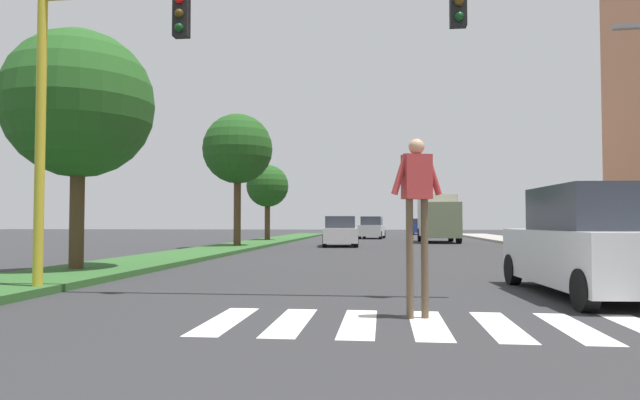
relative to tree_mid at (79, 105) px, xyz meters
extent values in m
plane|color=#2D2D30|center=(8.34, 15.86, -4.35)|extent=(140.00, 140.00, 0.00)
cube|color=silver|center=(5.64, -6.20, -4.34)|extent=(0.45, 2.20, 0.01)
cube|color=silver|center=(6.54, -6.20, -4.34)|extent=(0.45, 2.20, 0.01)
cube|color=silver|center=(7.44, -6.20, -4.34)|extent=(0.45, 2.20, 0.01)
cube|color=silver|center=(8.34, -6.20, -4.34)|extent=(0.45, 2.20, 0.01)
cube|color=silver|center=(9.24, -6.20, -4.34)|extent=(0.45, 2.20, 0.01)
cube|color=silver|center=(10.14, -6.20, -4.34)|extent=(0.45, 2.20, 0.01)
cube|color=#2D5B28|center=(0.31, 13.86, -4.27)|extent=(2.80, 64.00, 0.15)
cylinder|color=#4C3823|center=(0.00, 0.00, -2.66)|extent=(0.36, 0.36, 3.08)
sphere|color=#23561E|center=(0.00, 0.00, 0.02)|extent=(3.80, 3.80, 3.80)
cylinder|color=#4C3823|center=(0.44, 14.30, -2.28)|extent=(0.36, 0.36, 3.83)
sphere|color=#1E4C19|center=(0.44, 14.30, 0.69)|extent=(3.53, 3.53, 3.53)
cylinder|color=#4C3823|center=(0.05, 23.71, -2.82)|extent=(0.36, 0.36, 2.76)
sphere|color=#1E4C19|center=(0.05, 23.71, -0.59)|extent=(2.82, 2.82, 2.82)
cube|color=#9E9991|center=(16.51, 13.86, -4.27)|extent=(3.00, 64.00, 0.15)
cylinder|color=gold|center=(1.41, -3.81, -1.20)|extent=(0.18, 0.18, 6.00)
cube|color=black|center=(4.12, -3.81, 0.75)|extent=(0.28, 0.20, 0.80)
sphere|color=#4C380F|center=(4.12, -3.93, 0.75)|extent=(0.16, 0.16, 0.16)
sphere|color=#0F3F19|center=(4.12, -3.93, 0.49)|extent=(0.16, 0.16, 0.16)
cube|color=black|center=(9.07, -3.81, 0.75)|extent=(0.28, 0.20, 0.80)
sphere|color=#4C380F|center=(9.07, -3.93, 0.75)|extent=(0.16, 0.16, 0.16)
sphere|color=#0F3F19|center=(9.07, -3.93, 0.49)|extent=(0.16, 0.16, 0.16)
cube|color=gray|center=(15.51, 5.11, 3.20)|extent=(0.90, 0.24, 0.16)
cylinder|color=brown|center=(8.34, -5.69, -3.52)|extent=(0.13, 0.13, 1.65)
cylinder|color=brown|center=(8.13, -5.76, -3.52)|extent=(0.13, 0.13, 1.65)
cube|color=#B23333|center=(8.23, -5.73, -2.39)|extent=(0.44, 0.35, 0.62)
cylinder|color=#B23333|center=(8.46, -5.65, -2.36)|extent=(0.28, 0.17, 0.58)
cylinder|color=#B23333|center=(8.01, -5.80, -2.36)|extent=(0.28, 0.17, 0.58)
sphere|color=tan|center=(8.23, -5.73, -1.97)|extent=(0.28, 0.28, 0.22)
cube|color=silver|center=(11.49, -2.97, -3.65)|extent=(2.17, 4.71, 0.96)
cube|color=#2D333D|center=(11.50, -3.20, -2.77)|extent=(1.82, 2.63, 0.79)
cylinder|color=black|center=(10.51, -1.18, -4.03)|extent=(0.26, 0.65, 0.64)
cylinder|color=black|center=(12.25, -1.08, -4.03)|extent=(0.26, 0.65, 0.64)
cylinder|color=black|center=(10.73, -4.87, -4.03)|extent=(0.26, 0.65, 0.64)
cube|color=silver|center=(5.38, 17.35, -3.74)|extent=(2.20, 4.25, 0.78)
cube|color=#2D333D|center=(5.40, 17.15, -3.03)|extent=(1.76, 1.99, 0.64)
cylinder|color=black|center=(4.40, 18.86, -4.03)|extent=(0.28, 0.66, 0.64)
cylinder|color=black|center=(6.03, 19.02, -4.03)|extent=(0.28, 0.66, 0.64)
cylinder|color=black|center=(4.73, 15.68, -4.03)|extent=(0.28, 0.66, 0.64)
cylinder|color=black|center=(6.35, 15.85, -4.03)|extent=(0.28, 0.66, 0.64)
cube|color=silver|center=(6.86, 32.10, -3.70)|extent=(2.13, 4.40, 0.85)
cube|color=#2D333D|center=(6.85, 31.89, -2.93)|extent=(1.73, 2.04, 0.70)
cylinder|color=black|center=(6.18, 33.85, -4.03)|extent=(0.27, 0.66, 0.64)
cylinder|color=black|center=(7.81, 33.72, -4.03)|extent=(0.27, 0.66, 0.64)
cylinder|color=black|center=(5.91, 30.48, -4.03)|extent=(0.27, 0.66, 0.64)
cylinder|color=black|center=(7.54, 30.35, -4.03)|extent=(0.27, 0.66, 0.64)
cube|color=navy|center=(11.56, 47.94, -3.72)|extent=(2.01, 4.17, 0.81)
cube|color=#2D333D|center=(11.55, 48.14, -2.99)|extent=(1.67, 1.92, 0.66)
cylinder|color=black|center=(12.46, 46.40, -4.03)|extent=(0.26, 0.65, 0.64)
cylinder|color=black|center=(10.85, 46.31, -4.03)|extent=(0.26, 0.65, 0.64)
cylinder|color=black|center=(12.27, 49.57, -4.03)|extent=(0.26, 0.65, 0.64)
cylinder|color=black|center=(10.66, 49.47, -4.03)|extent=(0.26, 0.65, 0.64)
cube|color=gray|center=(11.34, 22.15, -2.90)|extent=(2.30, 2.00, 2.20)
cube|color=beige|center=(11.34, 25.25, -2.60)|extent=(2.30, 4.20, 2.70)
cylinder|color=black|center=(12.39, 22.15, -3.90)|extent=(0.30, 0.90, 0.90)
cylinder|color=black|center=(10.29, 22.15, -3.90)|extent=(0.30, 0.90, 0.90)
cylinder|color=black|center=(12.39, 26.30, -3.90)|extent=(0.30, 0.90, 0.90)
cylinder|color=black|center=(10.29, 26.30, -3.90)|extent=(0.30, 0.90, 0.90)
camera|label=1|loc=(7.77, -13.71, -3.02)|focal=31.93mm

